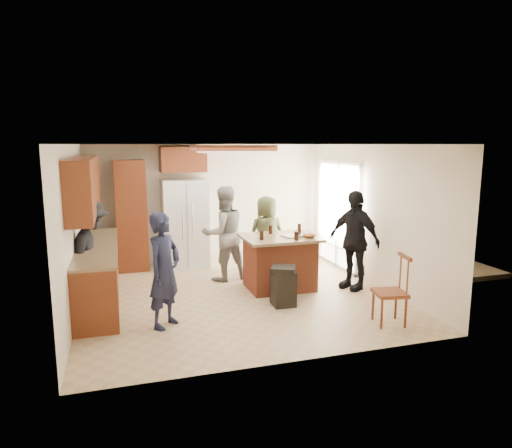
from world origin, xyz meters
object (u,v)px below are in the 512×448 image
object	(u,v)px
trash_bin	(283,286)
spindle_chair	(391,293)
person_behind_right	(267,235)
person_counter	(91,254)
kitchen_island	(280,262)
refrigerator	(185,223)
person_behind_left	(224,233)
person_side_right	(354,240)
person_front_left	(164,270)

from	to	relation	value
trash_bin	spindle_chair	distance (m)	1.65
person_behind_right	person_counter	world-z (taller)	person_counter
kitchen_island	refrigerator	bearing A→B (deg)	124.77
person_counter	spindle_chair	xyz separation A→B (m)	(4.04, -2.00, -0.38)
refrigerator	spindle_chair	bearing A→B (deg)	-59.68
person_behind_left	spindle_chair	xyz separation A→B (m)	(1.76, -2.77, -0.42)
person_side_right	person_front_left	bearing A→B (deg)	-101.21
person_counter	trash_bin	bearing A→B (deg)	-97.66
refrigerator	spindle_chair	world-z (taller)	refrigerator
person_behind_left	person_counter	distance (m)	2.41
person_counter	trash_bin	distance (m)	3.02
person_front_left	person_behind_right	bearing A→B (deg)	-3.36
person_behind_left	refrigerator	bearing A→B (deg)	-77.74
person_side_right	person_behind_left	bearing A→B (deg)	-143.95
person_side_right	trash_bin	size ratio (longest dim) A/B	2.75
person_side_right	person_counter	xyz separation A→B (m)	(-4.32, 0.39, -0.03)
person_behind_right	spindle_chair	size ratio (longest dim) A/B	1.53
person_behind_right	kitchen_island	distance (m)	1.05
person_behind_left	refrigerator	world-z (taller)	refrigerator
person_front_left	person_side_right	xyz separation A→B (m)	(3.32, 0.77, 0.07)
person_behind_right	trash_bin	world-z (taller)	person_behind_right
spindle_chair	kitchen_island	bearing A→B (deg)	115.49
person_behind_right	spindle_chair	xyz separation A→B (m)	(0.85, -2.99, -0.31)
person_side_right	refrigerator	world-z (taller)	refrigerator
person_behind_right	refrigerator	distance (m)	1.74
person_behind_left	trash_bin	distance (m)	1.82
person_counter	kitchen_island	distance (m)	3.11
person_behind_right	trash_bin	xyz separation A→B (m)	(-0.33, -1.85, -0.44)
person_behind_left	person_behind_right	size ratio (longest dim) A/B	1.16
person_side_right	refrigerator	xyz separation A→B (m)	(-2.59, 2.33, 0.03)
kitchen_island	trash_bin	bearing A→B (deg)	-105.98
person_behind_left	trash_bin	bearing A→B (deg)	96.49
person_behind_left	person_side_right	bearing A→B (deg)	137.52
refrigerator	kitchen_island	bearing A→B (deg)	-55.23
person_behind_left	kitchen_island	distance (m)	1.20
person_counter	kitchen_island	bearing A→B (deg)	-81.21
spindle_chair	trash_bin	bearing A→B (deg)	136.13
person_behind_right	person_front_left	bearing A→B (deg)	40.69
person_counter	refrigerator	distance (m)	2.60
trash_bin	spindle_chair	bearing A→B (deg)	-43.87
person_behind_right	trash_bin	bearing A→B (deg)	75.82
person_side_right	person_counter	world-z (taller)	person_side_right
person_front_left	person_counter	world-z (taller)	person_counter
person_front_left	spindle_chair	bearing A→B (deg)	-63.42
person_front_left	spindle_chair	world-z (taller)	person_front_left
person_behind_right	person_counter	size ratio (longest dim) A/B	0.91
person_front_left	kitchen_island	xyz separation A→B (m)	(2.09, 1.15, -0.33)
person_front_left	kitchen_island	size ratio (longest dim) A/B	1.25
person_front_left	person_counter	bearing A→B (deg)	82.75
person_front_left	person_behind_left	distance (m)	2.32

